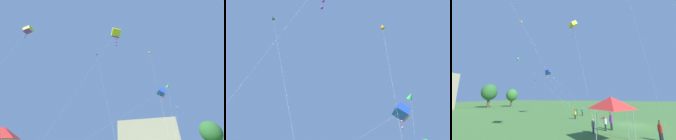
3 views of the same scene
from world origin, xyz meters
The scene contains 4 objects.
kite_black_diamond_2 centered at (-9.05, 20.19, 25.63)m, with size 11.56×11.45×26.25m.
kite_orange_diamond_4 centered at (5.77, 24.01, 24.41)m, with size 1.57×15.02×24.89m.
kite_green_diamond_5 centered at (8.30, 25.99, 14.63)m, with size 1.79×17.46×15.28m.
kite_blue_box_6 centered at (6.81, 16.09, 9.74)m, with size 11.73×13.51×10.47m.
Camera 2 is at (6.44, -4.84, 3.47)m, focal length 40.00 mm.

